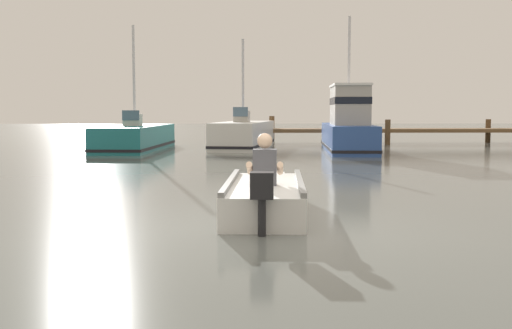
# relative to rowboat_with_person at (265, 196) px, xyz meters

# --- Properties ---
(ground_plane) EXTENTS (120.00, 120.00, 0.00)m
(ground_plane) POSITION_rel_rowboat_with_person_xyz_m (-0.16, -1.14, -0.25)
(ground_plane) COLOR slate
(wooden_dock) EXTENTS (15.84, 1.64, 1.26)m
(wooden_dock) POSITION_rel_rowboat_with_person_xyz_m (8.64, 18.81, 0.34)
(wooden_dock) COLOR brown
(wooden_dock) RESTS_ON ground
(rowboat_with_person) EXTENTS (1.30, 3.72, 1.19)m
(rowboat_with_person) POSITION_rel_rowboat_with_person_xyz_m (0.00, 0.00, 0.00)
(rowboat_with_person) COLOR white
(rowboat_with_person) RESTS_ON ground
(moored_boat_teal) EXTENTS (2.33, 6.62, 4.66)m
(moored_boat_teal) POSITION_rel_rowboat_with_person_xyz_m (-4.32, 14.74, 0.19)
(moored_boat_teal) COLOR #1E727A
(moored_boat_teal) RESTS_ON ground
(moored_boat_white) EXTENTS (2.74, 5.98, 4.27)m
(moored_boat_white) POSITION_rel_rowboat_with_person_xyz_m (-0.20, 15.63, 0.26)
(moored_boat_white) COLOR white
(moored_boat_white) RESTS_ON ground
(moored_boat_blue) EXTENTS (2.10, 6.48, 4.89)m
(moored_boat_blue) POSITION_rel_rowboat_with_person_xyz_m (3.61, 13.61, 0.64)
(moored_boat_blue) COLOR #2D519E
(moored_boat_blue) RESTS_ON ground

